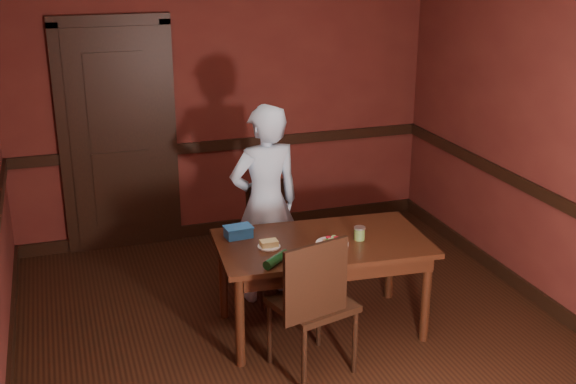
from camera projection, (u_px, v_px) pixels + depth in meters
floor at (303, 345)px, 5.19m from camera, size 4.00×4.50×0.01m
wall_back at (224, 98)px, 6.76m from camera, size 4.00×0.02×2.70m
wall_front at (504, 333)px, 2.73m from camera, size 4.00×0.02×2.70m
wall_right at (559, 141)px, 5.34m from camera, size 0.02×4.50×2.70m
dado_back at (226, 145)px, 6.89m from camera, size 4.00×0.03×0.10m
dado_right at (550, 198)px, 5.48m from camera, size 0.03×4.50×0.10m
baseboard_back at (228, 226)px, 7.17m from camera, size 4.00×0.03×0.12m
baseboard_right at (537, 297)px, 5.76m from camera, size 0.03×4.50×0.12m
door at (118, 134)px, 6.52m from camera, size 1.05×0.07×2.20m
dining_table at (322, 285)px, 5.30m from camera, size 1.57×0.96×0.71m
chair_far at (267, 244)px, 5.77m from camera, size 0.55×0.55×0.91m
chair_near at (312, 301)px, 4.75m from camera, size 0.58×0.58×1.01m
person at (265, 204)px, 5.64m from camera, size 0.63×0.46×1.60m
sandwich_plate at (332, 243)px, 5.11m from camera, size 0.23×0.23×0.06m
sauce_jar at (359, 233)px, 5.19m from camera, size 0.08×0.08×0.10m
cheese_saucer at (269, 244)px, 5.07m from camera, size 0.16×0.16×0.05m
food_tub at (238, 232)px, 5.24m from camera, size 0.21×0.15×0.08m
wrapped_veg at (276, 260)px, 4.81m from camera, size 0.22×0.19×0.06m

